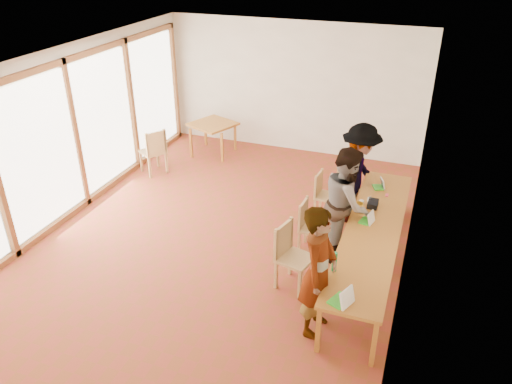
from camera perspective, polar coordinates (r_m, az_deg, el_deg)
ground at (r=8.83m, az=-3.28°, el=-4.54°), size 8.00×8.00×0.00m
wall_back at (r=11.69m, az=4.37°, el=11.78°), size 6.00×0.10×3.00m
wall_front at (r=5.25m, az=-21.51°, el=-12.46°), size 6.00×0.10×3.00m
wall_right at (r=7.54m, az=17.87°, el=1.09°), size 0.10×8.00×3.00m
window_wall at (r=9.63m, az=-20.07°, el=6.57°), size 0.10×8.00×3.00m
ceiling at (r=7.65m, az=-3.91°, el=14.92°), size 6.00×8.00×0.04m
communal_table at (r=7.71m, az=13.19°, el=-4.42°), size 0.80×4.00×0.75m
side_table at (r=11.69m, az=-4.95°, el=7.47°), size 0.90×0.90×0.75m
chair_near at (r=7.30m, az=3.82°, el=-6.48°), size 0.57×0.57×0.54m
chair_mid at (r=8.12m, az=5.97°, el=-3.31°), size 0.43×0.43×0.47m
chair_far at (r=9.14m, az=7.63°, el=0.24°), size 0.43×0.43×0.46m
chair_empty at (r=9.10m, az=10.09°, el=0.64°), size 0.49×0.49×0.55m
chair_spare at (r=10.84m, az=-11.52°, el=5.02°), size 0.65×0.65×0.54m
person_near at (r=6.38m, az=7.15°, el=-9.05°), size 0.49×0.70×1.83m
person_mid at (r=7.92m, az=10.30°, el=-1.28°), size 0.88×1.04×1.86m
person_far at (r=8.89m, az=11.67°, el=1.96°), size 0.79×1.25×1.85m
laptop_near at (r=6.18m, az=9.94°, el=-11.97°), size 0.32×0.33×0.23m
laptop_mid at (r=7.81m, az=12.72°, el=-3.08°), size 0.24×0.25×0.19m
laptop_far at (r=8.89m, az=14.00°, el=0.75°), size 0.25×0.26×0.18m
yellow_mug at (r=8.14m, az=11.69°, el=-1.56°), size 0.16×0.16×0.11m
green_bottle at (r=6.64m, az=8.96°, el=-7.87°), size 0.07×0.07×0.28m
clear_glass at (r=8.37m, az=12.86°, el=-0.90°), size 0.07×0.07×0.09m
condiment_cup at (r=8.31m, az=11.96°, el=-1.15°), size 0.08×0.08×0.06m
pink_phone at (r=8.68m, az=14.73°, el=-0.35°), size 0.05×0.10×0.01m
black_pouch at (r=8.27m, az=13.21°, el=-1.32°), size 0.16×0.26×0.09m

